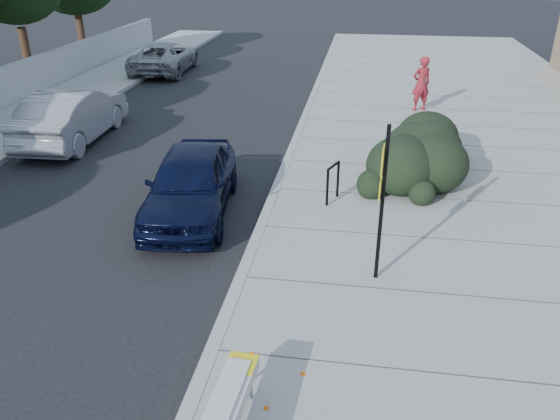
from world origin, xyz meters
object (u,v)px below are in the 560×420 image
(bench, at_px, (223,413))
(sign_post, at_px, (382,196))
(pedestrian, at_px, (421,84))
(bike_rack, at_px, (333,179))
(suv_silver, at_px, (165,57))
(sedan_navy, at_px, (191,183))
(wagon_silver, at_px, (72,115))

(bench, bearing_deg, sign_post, 69.23)
(bench, distance_m, sign_post, 4.49)
(sign_post, relative_size, pedestrian, 1.50)
(bench, xyz_separation_m, pedestrian, (3.39, 15.33, 0.50))
(bench, height_order, pedestrian, pedestrian)
(pedestrian, bearing_deg, bike_rack, 47.95)
(bike_rack, height_order, pedestrian, pedestrian)
(bench, bearing_deg, pedestrian, 81.27)
(sign_post, relative_size, suv_silver, 0.56)
(sedan_navy, xyz_separation_m, pedestrian, (5.72, 9.05, 0.36))
(suv_silver, height_order, pedestrian, pedestrian)
(bike_rack, height_order, wagon_silver, wagon_silver)
(pedestrian, bearing_deg, bench, 52.80)
(wagon_silver, height_order, suv_silver, wagon_silver)
(sign_post, bearing_deg, pedestrian, 87.29)
(sign_post, distance_m, sedan_navy, 4.85)
(suv_silver, bearing_deg, sign_post, 117.68)
(pedestrian, bearing_deg, sign_post, 57.32)
(sedan_navy, bearing_deg, pedestrian, 50.95)
(bike_rack, bearing_deg, suv_silver, 144.53)
(pedestrian, bearing_deg, sedan_navy, 33.00)
(bench, xyz_separation_m, wagon_silver, (-7.45, 10.66, 0.20))
(bike_rack, height_order, suv_silver, suv_silver)
(sedan_navy, distance_m, wagon_silver, 6.74)
(suv_silver, bearing_deg, sedan_navy, 108.94)
(bike_rack, bearing_deg, sedan_navy, -144.08)
(suv_silver, xyz_separation_m, pedestrian, (11.49, -5.52, 0.40))
(sedan_navy, xyz_separation_m, wagon_silver, (-5.12, 4.38, 0.06))
(bench, bearing_deg, sedan_navy, 114.05)
(bike_rack, distance_m, pedestrian, 8.65)
(bike_rack, distance_m, sign_post, 3.45)
(bike_rack, bearing_deg, sign_post, -51.00)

